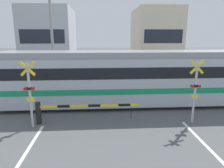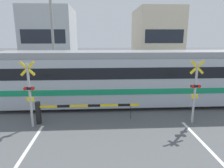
{
  "view_description": "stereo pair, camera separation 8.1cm",
  "coord_description": "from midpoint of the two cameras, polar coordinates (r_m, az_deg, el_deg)",
  "views": [
    {
      "loc": [
        -0.7,
        -0.15,
        4.19
      ],
      "look_at": [
        0.0,
        10.8,
        1.6
      ],
      "focal_mm": 32.0,
      "sensor_mm": 36.0,
      "label": 1
    },
    {
      "loc": [
        -0.62,
        -0.15,
        4.19
      ],
      "look_at": [
        0.0,
        10.8,
        1.6
      ],
      "focal_mm": 32.0,
      "sensor_mm": 36.0,
      "label": 2
    }
  ],
  "objects": [
    {
      "name": "crossing_barrier_far",
      "position": [
        15.81,
        6.99,
        0.59
      ],
      "size": [
        5.07,
        0.2,
        1.12
      ],
      "color": "black",
      "rests_on": "ground_plane"
    },
    {
      "name": "crossing_barrier_near",
      "position": [
        10.12,
        -12.5,
        -6.95
      ],
      "size": [
        5.07,
        0.2,
        1.12
      ],
      "color": "black",
      "rests_on": "ground_plane"
    },
    {
      "name": "pedestrian",
      "position": [
        18.81,
        -4.91,
        3.51
      ],
      "size": [
        0.38,
        0.23,
        1.75
      ],
      "color": "#33384C",
      "rests_on": "ground_plane"
    },
    {
      "name": "commuter_train",
      "position": [
        12.88,
        14.7,
        2.15
      ],
      "size": [
        20.22,
        2.66,
        3.36
      ],
      "color": "#ADB7C1",
      "rests_on": "ground_plane"
    },
    {
      "name": "rail_track_far",
      "position": [
        13.39,
        -0.66,
        -4.77
      ],
      "size": [
        50.0,
        0.1,
        0.08
      ],
      "color": "#6B6051",
      "rests_on": "ground_plane"
    },
    {
      "name": "rail_track_near",
      "position": [
        12.04,
        -0.3,
        -6.88
      ],
      "size": [
        50.0,
        0.1,
        0.08
      ],
      "color": "#6B6051",
      "rests_on": "ground_plane"
    },
    {
      "name": "crossing_signal_left",
      "position": [
        9.94,
        -22.67,
        -2.08
      ],
      "size": [
        0.68,
        0.15,
        3.14
      ],
      "color": "#B2B2B7",
      "rests_on": "ground_plane"
    },
    {
      "name": "crossing_signal_right",
      "position": [
        10.45,
        22.45,
        -1.34
      ],
      "size": [
        0.68,
        0.15,
        3.14
      ],
      "color": "#B2B2B7",
      "rests_on": "ground_plane"
    },
    {
      "name": "utility_pole_streetside",
      "position": [
        18.11,
        -16.78,
        11.26
      ],
      "size": [
        0.22,
        0.22,
        7.45
      ],
      "color": "gray",
      "rests_on": "ground_plane"
    },
    {
      "name": "building_right_of_street",
      "position": [
        27.95,
        11.99,
        12.36
      ],
      "size": [
        5.38,
        7.4,
        7.75
      ],
      "color": "beige",
      "rests_on": "ground_plane"
    },
    {
      "name": "building_left_of_street",
      "position": [
        27.69,
        -17.33,
        12.02
      ],
      "size": [
        5.89,
        7.4,
        7.72
      ],
      "color": "#B2B7BC",
      "rests_on": "ground_plane"
    }
  ]
}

